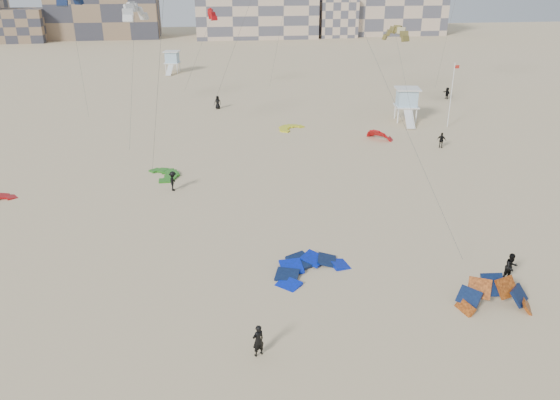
{
  "coord_description": "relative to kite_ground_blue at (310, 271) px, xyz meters",
  "views": [
    {
      "loc": [
        -4.84,
        -24.82,
        17.86
      ],
      "look_at": [
        -0.54,
        6.0,
        4.5
      ],
      "focal_mm": 35.0,
      "sensor_mm": 36.0,
      "label": 1
    }
  ],
  "objects": [
    {
      "name": "condo_fill_right",
      "position": [
        30.8,
        123.28,
        5.0
      ],
      "size": [
        10.0,
        10.0,
        10.0
      ],
      "primitive_type": "cube",
      "color": "beige",
      "rests_on": "ground"
    },
    {
      "name": "condo_fill_left",
      "position": [
        -51.2,
        123.28,
        4.0
      ],
      "size": [
        12.0,
        10.0,
        8.0
      ],
      "primitive_type": "cube",
      "color": "#846950",
      "rests_on": "ground"
    },
    {
      "name": "lifeguard_tower_far",
      "position": [
        -11.45,
        72.82,
        1.9
      ],
      "size": [
        3.2,
        5.52,
        3.84
      ],
      "rotation": [
        0.0,
        0.0,
        -0.2
      ],
      "color": "white",
      "rests_on": "ground"
    },
    {
      "name": "kitesurfer_e",
      "position": [
        -4.32,
        44.02,
        0.89
      ],
      "size": [
        0.89,
        0.61,
        1.77
      ],
      "primitive_type": "imported",
      "rotation": [
        0.0,
        0.0,
        -0.06
      ],
      "color": "black",
      "rests_on": "ground"
    },
    {
      "name": "kitesurfer_d",
      "position": [
        18.69,
        23.31,
        0.83
      ],
      "size": [
        1.02,
        0.9,
        1.66
      ],
      "primitive_type": "imported",
      "rotation": [
        0.0,
        0.0,
        2.5
      ],
      "color": "black",
      "rests_on": "ground"
    },
    {
      "name": "kite_ground_blue",
      "position": [
        0.0,
        0.0,
        0.0
      ],
      "size": [
        6.6,
        6.71,
        1.98
      ],
      "primitive_type": null,
      "rotation": [
        0.2,
        0.0,
        0.49
      ],
      "color": "#0319E4",
      "rests_on": "ground"
    },
    {
      "name": "condo_east",
      "position": [
        48.8,
        127.28,
        8.0
      ],
      "size": [
        26.0,
        14.0,
        16.0
      ],
      "primitive_type": "cube",
      "color": "beige",
      "rests_on": "ground"
    },
    {
      "name": "flagpole",
      "position": [
        22.85,
        31.06,
        4.01
      ],
      "size": [
        0.62,
        0.1,
        7.63
      ],
      "color": "white",
      "rests_on": "ground"
    },
    {
      "name": "kite_fly_red",
      "position": [
        -4.33,
        52.1,
        11.48
      ],
      "size": [
        6.23,
        3.27,
        11.62
      ],
      "rotation": [
        0.0,
        0.0,
        1.68
      ],
      "color": "red",
      "rests_on": "ground"
    },
    {
      "name": "kitesurfer_main",
      "position": [
        -4.08,
        -7.63,
        0.88
      ],
      "size": [
        0.76,
        0.67,
        1.76
      ],
      "primitive_type": "imported",
      "rotation": [
        0.0,
        0.0,
        3.61
      ],
      "color": "black",
      "rests_on": "ground"
    },
    {
      "name": "ground",
      "position": [
        -1.2,
        -4.72,
        0.0
      ],
      "size": [
        320.0,
        320.0,
        0.0
      ],
      "primitive_type": "plane",
      "color": "#CBB088",
      "rests_on": "ground"
    },
    {
      "name": "kite_ground_green",
      "position": [
        -10.16,
        18.83,
        0.0
      ],
      "size": [
        4.68,
        4.54,
        0.63
      ],
      "primitive_type": null,
      "rotation": [
        0.05,
        0.0,
        -1.23
      ],
      "color": "#35821A",
      "rests_on": "ground"
    },
    {
      "name": "kite_fly_grey",
      "position": [
        -12.28,
        27.27,
        13.65
      ],
      "size": [
        4.45,
        5.49,
        13.96
      ],
      "rotation": [
        0.0,
        0.0,
        1.12
      ],
      "color": "silver",
      "rests_on": "ground"
    },
    {
      "name": "kitesurfer_f",
      "position": [
        29.03,
        45.49,
        0.84
      ],
      "size": [
        0.77,
        1.62,
        1.68
      ],
      "primitive_type": "imported",
      "rotation": [
        0.0,
        0.0,
        -1.39
      ],
      "color": "black",
      "rests_on": "ground"
    },
    {
      "name": "kitesurfer_c",
      "position": [
        -9.12,
        15.02,
        0.86
      ],
      "size": [
        0.76,
        1.18,
        1.73
      ],
      "primitive_type": "imported",
      "rotation": [
        0.0,
        0.0,
        1.46
      ],
      "color": "black",
      "rests_on": "ground"
    },
    {
      "name": "kite_ground_red_far",
      "position": [
        13.17,
        27.36,
        0.0
      ],
      "size": [
        4.32,
        4.31,
        3.1
      ],
      "primitive_type": null,
      "rotation": [
        0.77,
        0.0,
        2.28
      ],
      "color": "red",
      "rests_on": "ground"
    },
    {
      "name": "kite_ground_orange",
      "position": [
        9.63,
        -5.35,
        0.0
      ],
      "size": [
        4.64,
        4.56,
        4.29
      ],
      "primitive_type": null,
      "rotation": [
        0.9,
        0.0,
        -0.09
      ],
      "color": "orange",
      "rests_on": "ground"
    },
    {
      "name": "kite_ground_yellow",
      "position": [
        3.93,
        32.84,
        0.0
      ],
      "size": [
        4.63,
        4.65,
        0.58
      ],
      "primitive_type": null,
      "rotation": [
        0.05,
        0.0,
        0.72
      ],
      "color": "yellow",
      "rests_on": "ground"
    },
    {
      "name": "condo_west_b",
      "position": [
        -31.2,
        129.28,
        9.0
      ],
      "size": [
        28.0,
        14.0,
        18.0
      ],
      "primitive_type": "cube",
      "color": "#846950",
      "rests_on": "ground"
    },
    {
      "name": "kite_fly_olive",
      "position": [
        16.39,
        33.77,
        10.51
      ],
      "size": [
        4.55,
        9.05,
        10.8
      ],
      "rotation": [
        0.0,
        0.0,
        -0.9
      ],
      "color": "brown",
      "rests_on": "ground"
    },
    {
      "name": "kitesurfer_b",
      "position": [
        12.0,
        -2.73,
        0.91
      ],
      "size": [
        1.0,
        0.84,
        1.82
      ],
      "primitive_type": "imported",
      "rotation": [
        0.0,
        0.0,
        0.19
      ],
      "color": "black",
      "rests_on": "ground"
    },
    {
      "name": "lifeguard_tower_near",
      "position": [
        18.72,
        34.41,
        2.05
      ],
      "size": [
        3.37,
        5.9,
        4.13
      ],
      "rotation": [
        0.0,
        0.0,
        -0.17
      ],
      "color": "white",
      "rests_on": "ground"
    },
    {
      "name": "condo_mid",
      "position": [
        8.8,
        125.28,
        6.0
      ],
      "size": [
        32.0,
        16.0,
        12.0
      ],
      "primitive_type": "cube",
      "color": "beige",
      "rests_on": "ground"
    }
  ]
}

